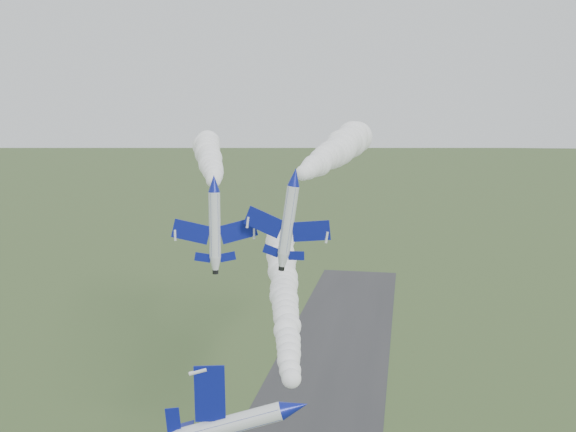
% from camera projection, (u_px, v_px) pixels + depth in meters
% --- Properties ---
extents(jet_lead, '(4.77, 13.12, 10.58)m').
position_uv_depth(jet_lead, '(295.00, 408.00, 52.16)').
color(jet_lead, white).
extents(smoke_trail_jet_lead, '(17.56, 56.22, 4.58)m').
position_uv_depth(smoke_trail_jet_lead, '(284.00, 285.00, 83.39)').
color(smoke_trail_jet_lead, white).
extents(jet_pair_left, '(9.50, 11.02, 2.76)m').
position_uv_depth(jet_pair_left, '(214.00, 183.00, 70.68)').
color(jet_pair_left, white).
extents(smoke_trail_jet_pair_left, '(22.59, 59.28, 4.98)m').
position_uv_depth(smoke_trail_jet_pair_left, '(209.00, 157.00, 102.62)').
color(smoke_trail_jet_pair_left, white).
extents(jet_pair_right, '(9.46, 11.46, 3.00)m').
position_uv_depth(jet_pair_right, '(295.00, 177.00, 68.45)').
color(jet_pair_right, white).
extents(smoke_trail_jet_pair_right, '(8.15, 52.42, 5.78)m').
position_uv_depth(smoke_trail_jet_pair_right, '(336.00, 152.00, 95.50)').
color(smoke_trail_jet_pair_right, white).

